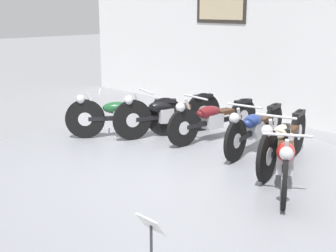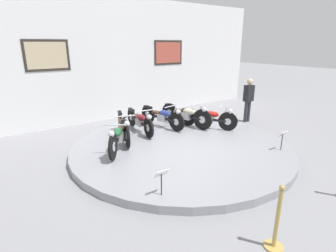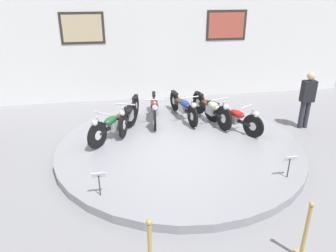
{
  "view_description": "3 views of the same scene",
  "coord_description": "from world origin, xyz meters",
  "px_view_note": "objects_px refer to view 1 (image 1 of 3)",
  "views": [
    {
      "loc": [
        4.48,
        -4.15,
        2.33
      ],
      "look_at": [
        0.02,
        0.13,
        0.75
      ],
      "focal_mm": 50.0,
      "sensor_mm": 36.0,
      "label": 1
    },
    {
      "loc": [
        -4.18,
        -5.37,
        2.84
      ],
      "look_at": [
        -0.21,
        0.35,
        0.64
      ],
      "focal_mm": 28.0,
      "sensor_mm": 36.0,
      "label": 2
    },
    {
      "loc": [
        -1.45,
        -7.06,
        3.84
      ],
      "look_at": [
        -0.29,
        0.02,
        0.67
      ],
      "focal_mm": 35.0,
      "sensor_mm": 36.0,
      "label": 3
    }
  ],
  "objects_px": {
    "motorcycle_cream": "(283,139)",
    "info_placard_front_centre": "(151,232)",
    "motorcycle_maroon": "(213,118)",
    "motorcycle_red": "(285,158)",
    "motorcycle_black": "(167,112)",
    "motorcycle_green": "(123,114)",
    "motorcycle_blue": "(255,127)"
  },
  "relations": [
    {
      "from": "motorcycle_green",
      "to": "motorcycle_black",
      "type": "xyz_separation_m",
      "value": [
        0.43,
        0.61,
        0.01
      ]
    },
    {
      "from": "motorcycle_green",
      "to": "motorcycle_black",
      "type": "bearing_deg",
      "value": 54.97
    },
    {
      "from": "motorcycle_blue",
      "to": "motorcycle_cream",
      "type": "distance_m",
      "value": 0.8
    },
    {
      "from": "motorcycle_green",
      "to": "motorcycle_red",
      "type": "distance_m",
      "value": 3.15
    },
    {
      "from": "motorcycle_maroon",
      "to": "motorcycle_blue",
      "type": "bearing_deg",
      "value": 0.08
    },
    {
      "from": "motorcycle_red",
      "to": "info_placard_front_centre",
      "type": "xyz_separation_m",
      "value": [
        0.3,
        -2.45,
        -0.0
      ]
    },
    {
      "from": "motorcycle_black",
      "to": "motorcycle_red",
      "type": "distance_m",
      "value": 2.8
    },
    {
      "from": "motorcycle_maroon",
      "to": "motorcycle_red",
      "type": "relative_size",
      "value": 1.16
    },
    {
      "from": "motorcycle_cream",
      "to": "info_placard_front_centre",
      "type": "distance_m",
      "value": 3.14
    },
    {
      "from": "motorcycle_blue",
      "to": "motorcycle_red",
      "type": "xyz_separation_m",
      "value": [
        1.15,
        -0.97,
        -0.0
      ]
    },
    {
      "from": "motorcycle_maroon",
      "to": "info_placard_front_centre",
      "type": "xyz_separation_m",
      "value": [
        2.3,
        -3.41,
        -0.01
      ]
    },
    {
      "from": "motorcycle_green",
      "to": "info_placard_front_centre",
      "type": "relative_size",
      "value": 3.17
    },
    {
      "from": "motorcycle_black",
      "to": "motorcycle_red",
      "type": "height_order",
      "value": "motorcycle_black"
    },
    {
      "from": "motorcycle_black",
      "to": "motorcycle_maroon",
      "type": "distance_m",
      "value": 0.81
    },
    {
      "from": "motorcycle_cream",
      "to": "motorcycle_red",
      "type": "xyz_separation_m",
      "value": [
        0.43,
        -0.61,
        -0.03
      ]
    },
    {
      "from": "motorcycle_blue",
      "to": "motorcycle_red",
      "type": "height_order",
      "value": "motorcycle_blue"
    },
    {
      "from": "motorcycle_cream",
      "to": "info_placard_front_centre",
      "type": "bearing_deg",
      "value": -76.67
    },
    {
      "from": "motorcycle_black",
      "to": "info_placard_front_centre",
      "type": "height_order",
      "value": "motorcycle_black"
    },
    {
      "from": "motorcycle_green",
      "to": "motorcycle_blue",
      "type": "bearing_deg",
      "value": 25.62
    },
    {
      "from": "motorcycle_green",
      "to": "motorcycle_maroon",
      "type": "distance_m",
      "value": 1.5
    },
    {
      "from": "motorcycle_cream",
      "to": "motorcycle_black",
      "type": "bearing_deg",
      "value": 179.99
    },
    {
      "from": "motorcycle_black",
      "to": "motorcycle_cream",
      "type": "height_order",
      "value": "motorcycle_black"
    },
    {
      "from": "motorcycle_maroon",
      "to": "motorcycle_blue",
      "type": "xyz_separation_m",
      "value": [
        0.85,
        0.0,
        0.0
      ]
    },
    {
      "from": "motorcycle_black",
      "to": "info_placard_front_centre",
      "type": "bearing_deg",
      "value": -45.34
    },
    {
      "from": "motorcycle_cream",
      "to": "info_placard_front_centre",
      "type": "xyz_separation_m",
      "value": [
        0.73,
        -3.06,
        -0.03
      ]
    },
    {
      "from": "motorcycle_black",
      "to": "motorcycle_blue",
      "type": "bearing_deg",
      "value": 12.56
    },
    {
      "from": "motorcycle_blue",
      "to": "motorcycle_red",
      "type": "relative_size",
      "value": 1.15
    },
    {
      "from": "motorcycle_blue",
      "to": "info_placard_front_centre",
      "type": "bearing_deg",
      "value": -66.99
    },
    {
      "from": "motorcycle_maroon",
      "to": "motorcycle_blue",
      "type": "relative_size",
      "value": 1.01
    },
    {
      "from": "motorcycle_green",
      "to": "motorcycle_blue",
      "type": "xyz_separation_m",
      "value": [
        2.0,
        0.96,
        -0.02
      ]
    },
    {
      "from": "motorcycle_black",
      "to": "motorcycle_cream",
      "type": "xyz_separation_m",
      "value": [
        2.3,
        -0.0,
        -0.0
      ]
    },
    {
      "from": "motorcycle_blue",
      "to": "motorcycle_red",
      "type": "distance_m",
      "value": 1.5
    }
  ]
}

